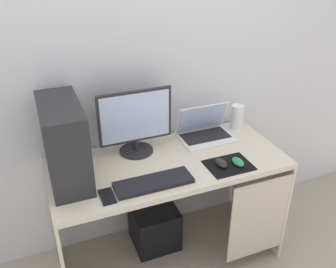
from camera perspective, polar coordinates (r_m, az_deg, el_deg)
name	(u,v)px	position (r m, az deg, el deg)	size (l,w,h in m)	color
ground_plane	(168,253)	(2.64, 0.00, -17.93)	(8.00, 8.00, 0.00)	#9E9384
wall_back	(146,52)	(2.24, -3.36, 12.52)	(4.00, 0.05, 2.60)	silver
desk	(171,183)	(2.25, 0.54, -7.55)	(1.39, 0.62, 0.74)	beige
pc_tower	(64,142)	(1.99, -15.77, -1.27)	(0.20, 0.47, 0.44)	#232326
monitor	(135,123)	(2.17, -5.07, 1.76)	(0.44, 0.21, 0.40)	#232326
laptop	(205,131)	(2.41, 5.72, 0.46)	(0.35, 0.24, 0.22)	white
speaker	(237,117)	(2.54, 10.67, 2.60)	(0.08, 0.08, 0.17)	white
keyboard	(154,183)	(1.97, -2.23, -7.52)	(0.42, 0.14, 0.02)	black
mousepad	(229,165)	(2.15, 9.39, -4.78)	(0.26, 0.20, 0.01)	black
mouse_left	(221,163)	(2.13, 8.25, -4.47)	(0.06, 0.10, 0.03)	#232326
mouse_right	(238,162)	(2.16, 10.78, -4.26)	(0.06, 0.10, 0.03)	#338C4C
cell_phone	(107,196)	(1.91, -9.40, -9.52)	(0.07, 0.13, 0.01)	black
subwoofer	(154,226)	(2.62, -2.11, -14.02)	(0.30, 0.30, 0.30)	black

